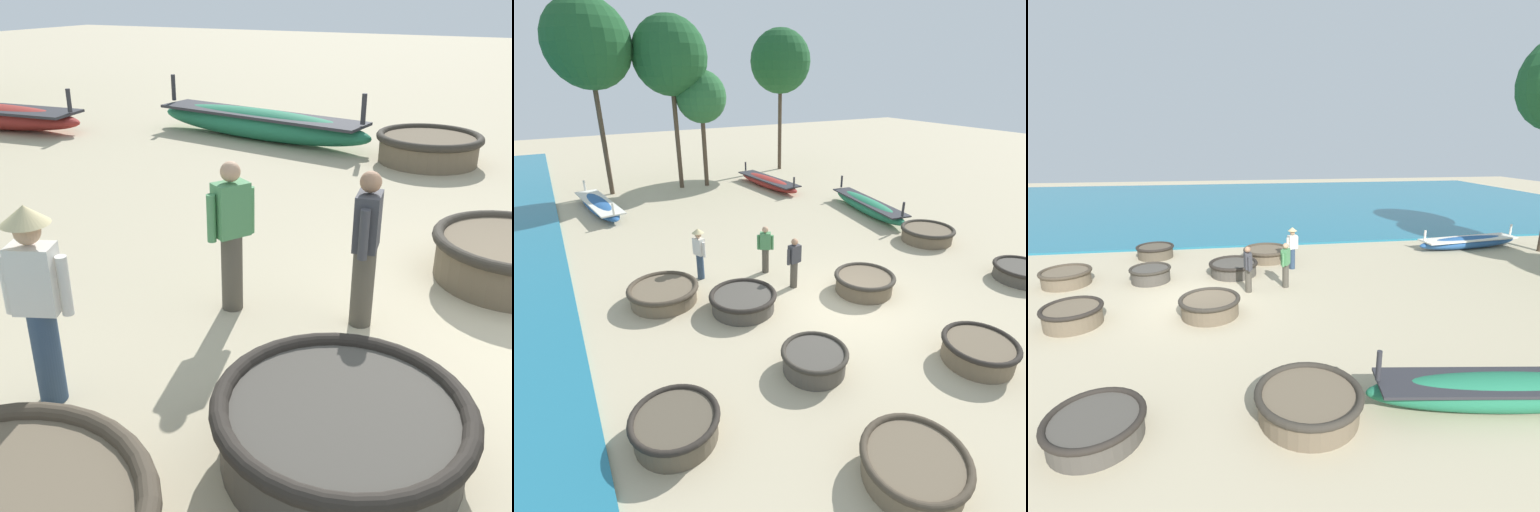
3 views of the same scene
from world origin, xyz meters
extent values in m
cylinder|color=brown|center=(0.98, 0.46, 0.24)|extent=(1.64, 1.64, 0.49)
cylinder|color=#4C473F|center=(-2.59, 1.26, 0.22)|extent=(1.70, 1.70, 0.45)
torus|color=#28231E|center=(-2.59, 1.26, 0.45)|extent=(1.84, 1.84, 0.14)
cylinder|color=brown|center=(5.75, 2.34, 0.24)|extent=(1.85, 1.85, 0.48)
torus|color=#332D26|center=(5.75, 2.34, 0.48)|extent=(2.00, 2.00, 0.15)
cylinder|color=#2D2D33|center=(4.52, 10.05, 0.78)|extent=(0.10, 0.10, 0.51)
ellipsoid|color=#237551|center=(6.07, 6.09, 0.33)|extent=(1.69, 5.43, 0.66)
cube|color=#2D2D33|center=(6.07, 6.09, 0.54)|extent=(1.66, 5.02, 0.06)
cylinder|color=#2D2D33|center=(6.43, 8.53, 0.91)|extent=(0.10, 0.10, 0.59)
cylinder|color=#2D2D33|center=(5.72, 3.65, 0.91)|extent=(0.10, 0.10, 0.59)
cylinder|color=#4C473D|center=(-0.97, 2.99, 0.41)|extent=(0.22, 0.22, 0.82)
cube|color=#4C8E56|center=(-0.97, 2.99, 1.09)|extent=(0.40, 0.36, 0.54)
sphere|color=tan|center=(-0.97, 2.99, 1.47)|extent=(0.20, 0.20, 0.20)
cylinder|color=#4C8E56|center=(-1.16, 3.10, 1.04)|extent=(0.09, 0.09, 0.48)
cylinder|color=#4C8E56|center=(-0.78, 2.87, 1.04)|extent=(0.09, 0.09, 0.48)
cylinder|color=#4C473D|center=(-0.70, 1.69, 0.41)|extent=(0.22, 0.22, 0.82)
cube|color=#3D3D42|center=(-0.70, 1.69, 1.09)|extent=(0.37, 0.27, 0.54)
sphere|color=#A37556|center=(-0.70, 1.69, 1.47)|extent=(0.20, 0.20, 0.20)
cylinder|color=#3D3D42|center=(-0.92, 1.66, 1.04)|extent=(0.09, 0.09, 0.48)
cylinder|color=#3D3D42|center=(-0.48, 1.72, 1.04)|extent=(0.09, 0.09, 0.48)
cylinder|color=#2D425B|center=(-2.96, 3.57, 0.41)|extent=(0.22, 0.22, 0.82)
cube|color=silver|center=(-2.96, 3.57, 1.09)|extent=(0.33, 0.40, 0.54)
sphere|color=tan|center=(-2.96, 3.57, 1.47)|extent=(0.20, 0.20, 0.20)
cylinder|color=silver|center=(-2.87, 3.37, 1.04)|extent=(0.09, 0.09, 0.48)
cylinder|color=silver|center=(-3.04, 3.77, 1.04)|extent=(0.09, 0.09, 0.48)
cone|color=#D1BC84|center=(-2.96, 3.57, 1.60)|extent=(0.36, 0.36, 0.14)
camera|label=1|loc=(-5.81, 0.34, 3.06)|focal=42.00mm
camera|label=2|loc=(-6.46, -7.28, 5.86)|focal=28.00mm
camera|label=3|loc=(11.84, 0.93, 4.88)|focal=28.00mm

